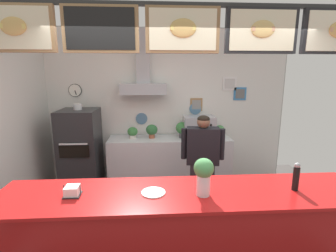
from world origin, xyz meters
name	(u,v)px	position (x,y,z in m)	size (l,w,h in m)	color
back_wall_assembly	(166,103)	(-0.02, 2.28, 1.55)	(4.62, 2.58, 2.92)	#9E9E99
service_counter	(184,240)	(0.00, -0.33, 0.51)	(3.45, 0.72, 1.02)	maroon
back_prep_counter	(170,162)	(0.02, 2.01, 0.45)	(2.25, 0.59, 0.92)	silver
pizza_oven	(81,152)	(-1.55, 1.82, 0.75)	(0.63, 0.74, 1.59)	#232326
shop_worker	(202,164)	(0.43, 0.94, 0.81)	(0.61, 0.28, 1.52)	#232328
espresso_machine	(199,127)	(0.56, 1.99, 1.12)	(0.57, 0.48, 0.41)	#A3A5AD
potted_thyme	(182,129)	(0.26, 2.02, 1.09)	(0.25, 0.25, 0.30)	#4C4C51
potted_oregano	(219,130)	(0.96, 2.02, 1.05)	(0.19, 0.19, 0.23)	beige
potted_sage	(133,132)	(-0.66, 2.03, 1.03)	(0.19, 0.19, 0.21)	beige
potted_rosemary	(152,130)	(-0.31, 2.03, 1.07)	(0.21, 0.21, 0.25)	#9E563D
pepper_grinder	(296,177)	(1.04, -0.36, 1.15)	(0.06, 0.06, 0.27)	black
condiment_plate	(153,193)	(-0.29, -0.34, 1.03)	(0.22, 0.22, 0.01)	white
basil_vase	(204,175)	(0.16, -0.40, 1.21)	(0.18, 0.18, 0.34)	silver
napkin_holder	(72,191)	(-1.01, -0.34, 1.06)	(0.15, 0.14, 0.10)	#262628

